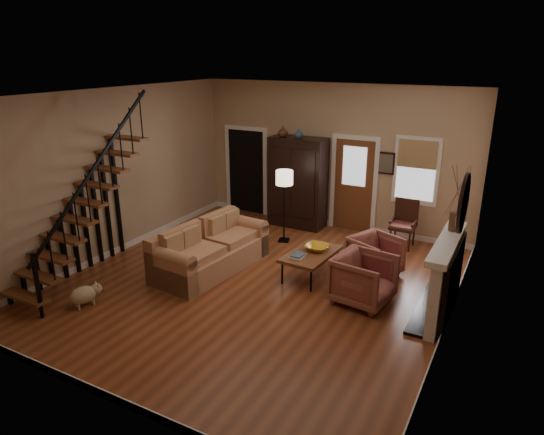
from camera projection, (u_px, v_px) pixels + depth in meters
The scene contains 15 objects.
room at pixel (282, 178), 9.84m from camera, with size 7.00×7.33×3.30m.
staircase at pixel (78, 195), 8.33m from camera, with size 0.94×2.80×3.20m, color brown, non-canonical shape.
fireplace at pixel (448, 271), 7.45m from camera, with size 0.33×1.95×2.30m.
armoire at pixel (298, 182), 11.27m from camera, with size 1.30×0.60×2.10m, color black, non-canonical shape.
vase_a at pixel (283, 131), 10.97m from camera, with size 0.24×0.24×0.25m, color #4C2619.
vase_b at pixel (299, 134), 10.79m from camera, with size 0.20×0.20×0.21m, color #334C60.
sofa at pixel (211, 248), 9.10m from camera, with size 1.02×2.36×0.88m, color #B67A52, non-canonical shape.
coffee_table at pixel (311, 264), 8.90m from camera, with size 0.72×1.24×0.47m, color brown, non-canonical shape.
bowl at pixel (317, 248), 8.91m from camera, with size 0.42×0.42×0.10m, color gold.
books at pixel (298, 256), 8.61m from camera, with size 0.23×0.31×0.06m, color beige, non-canonical shape.
armchair_left at pixel (364, 279), 7.92m from camera, with size 0.88×0.90×0.82m, color maroon.
armchair_right at pixel (375, 256), 8.92m from camera, with size 0.80×0.82×0.75m, color maroon.
floor_lamp at pixel (284, 207), 10.37m from camera, with size 0.36×0.36×1.58m, color black, non-canonical shape.
side_chair at pixel (403, 224), 10.14m from camera, with size 0.54×0.54×1.02m, color #341910, non-canonical shape.
dog at pixel (83, 296), 7.87m from camera, with size 0.29×0.49×0.35m, color #C6B387, non-canonical shape.
Camera 1 is at (3.96, -6.75, 3.95)m, focal length 32.00 mm.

